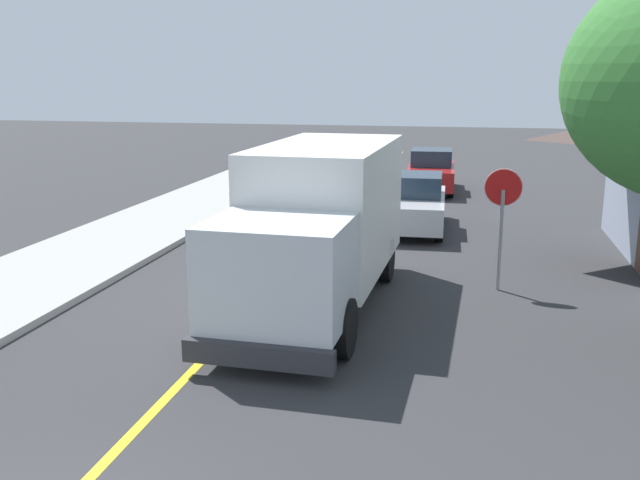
{
  "coord_description": "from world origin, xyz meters",
  "views": [
    {
      "loc": [
        4.15,
        -4.76,
        4.56
      ],
      "look_at": [
        1.32,
        8.3,
        1.4
      ],
      "focal_mm": 39.25,
      "sensor_mm": 36.0,
      "label": 1
    }
  ],
  "objects": [
    {
      "name": "centre_line_yellow",
      "position": [
        0.0,
        10.0,
        0.0
      ],
      "size": [
        0.16,
        56.0,
        0.01
      ],
      "primitive_type": "cube",
      "color": "gold",
      "rests_on": "ground"
    },
    {
      "name": "box_truck",
      "position": [
        1.25,
        8.54,
        1.77
      ],
      "size": [
        2.61,
        7.25,
        3.2
      ],
      "color": "silver",
      "rests_on": "ground"
    },
    {
      "name": "parked_car_near",
      "position": [
        2.53,
        16.07,
        0.79
      ],
      "size": [
        1.95,
        4.46,
        1.67
      ],
      "color": "#B7B7BC",
      "rests_on": "ground"
    },
    {
      "name": "parked_car_mid",
      "position": [
        2.59,
        23.44,
        0.79
      ],
      "size": [
        1.96,
        4.46,
        1.67
      ],
      "color": "maroon",
      "rests_on": "ground"
    },
    {
      "name": "stop_sign",
      "position": [
        4.84,
        10.32,
        1.86
      ],
      "size": [
        0.8,
        0.1,
        2.65
      ],
      "color": "gray",
      "rests_on": "ground"
    }
  ]
}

